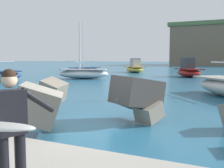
% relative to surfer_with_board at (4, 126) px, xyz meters
% --- Properties ---
extents(ground_plane, '(400.00, 400.00, 0.00)m').
position_rel_surfer_with_board_xyz_m(ground_plane, '(-1.33, 4.16, -1.28)').
color(ground_plane, '#235B7A').
extents(breakwater_jetty, '(29.96, 6.47, 1.97)m').
position_rel_surfer_with_board_xyz_m(breakwater_jetty, '(-3.28, 5.71, -0.45)').
color(breakwater_jetty, '#3D3A38').
rests_on(breakwater_jetty, ground).
extents(surfer_with_board, '(2.10, 1.44, 1.78)m').
position_rel_surfer_with_board_xyz_m(surfer_with_board, '(0.00, 0.00, 0.00)').
color(surfer_with_board, black).
rests_on(surfer_with_board, walkway_path).
extents(boat_near_left, '(5.04, 5.32, 2.22)m').
position_rel_surfer_with_board_xyz_m(boat_near_left, '(-12.08, 37.19, -0.59)').
color(boat_near_left, '#EAC64C').
rests_on(boat_near_left, ground).
extents(boat_mid_centre, '(4.19, 4.56, 2.33)m').
position_rel_surfer_with_board_xyz_m(boat_mid_centre, '(-2.55, 29.99, -0.55)').
color(boat_mid_centre, maroon).
rests_on(boat_mid_centre, ground).
extents(boat_mid_right, '(5.81, 4.03, 6.04)m').
position_rel_surfer_with_board_xyz_m(boat_mid_right, '(-12.39, 22.27, -0.71)').
color(boat_mid_right, white).
rests_on(boat_mid_right, ground).
extents(boat_far_centre, '(2.95, 6.08, 7.85)m').
position_rel_surfer_with_board_xyz_m(boat_far_centre, '(-18.16, 32.23, -0.77)').
color(boat_far_centre, navy).
rests_on(boat_far_centre, ground).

